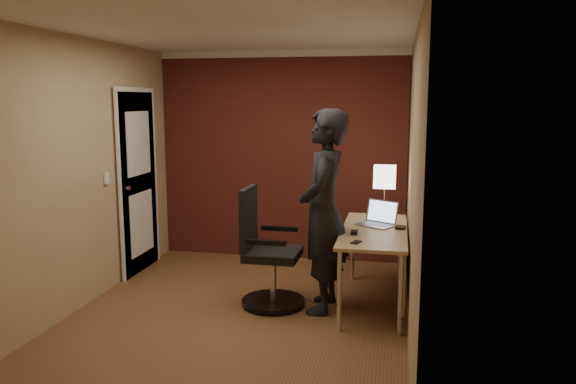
# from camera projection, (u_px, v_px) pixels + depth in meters

# --- Properties ---
(room) EXTENTS (4.00, 4.00, 4.00)m
(room) POSITION_uv_depth(u_px,v_px,m) (251.00, 149.00, 6.41)
(room) COLOR brown
(room) RESTS_ON ground
(desk) EXTENTS (0.60, 1.50, 0.73)m
(desk) POSITION_uv_depth(u_px,v_px,m) (382.00, 243.00, 5.24)
(desk) COLOR tan
(desk) RESTS_ON ground
(desk_lamp) EXTENTS (0.22, 0.22, 0.54)m
(desk_lamp) POSITION_uv_depth(u_px,v_px,m) (385.00, 177.00, 5.69)
(desk_lamp) COLOR silver
(desk_lamp) RESTS_ON desk
(laptop) EXTENTS (0.42, 0.39, 0.23)m
(laptop) POSITION_uv_depth(u_px,v_px,m) (379.00, 218.00, 5.41)
(laptop) COLOR silver
(laptop) RESTS_ON desk
(mouse) EXTENTS (0.06, 0.10, 0.03)m
(mouse) POSITION_uv_depth(u_px,v_px,m) (354.00, 232.00, 5.04)
(mouse) COLOR black
(mouse) RESTS_ON desk
(phone) EXTENTS (0.10, 0.13, 0.01)m
(phone) POSITION_uv_depth(u_px,v_px,m) (356.00, 242.00, 4.74)
(phone) COLOR black
(phone) RESTS_ON desk
(wallet) EXTENTS (0.10, 0.12, 0.02)m
(wallet) POSITION_uv_depth(u_px,v_px,m) (400.00, 227.00, 5.26)
(wallet) COLOR black
(wallet) RESTS_ON desk
(office_chair) EXTENTS (0.60, 0.61, 1.10)m
(office_chair) POSITION_uv_depth(u_px,v_px,m) (266.00, 255.00, 5.25)
(office_chair) COLOR black
(office_chair) RESTS_ON ground
(person) EXTENTS (0.45, 0.68, 1.85)m
(person) POSITION_uv_depth(u_px,v_px,m) (324.00, 212.00, 5.08)
(person) COLOR black
(person) RESTS_ON ground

